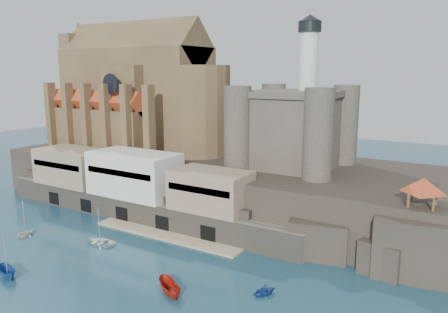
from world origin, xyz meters
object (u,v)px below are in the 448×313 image
at_px(church, 141,98).
at_px(pavilion, 423,188).
at_px(boat_2, 8,277).
at_px(castle_keep, 293,125).

xyz_separation_m(church, pavilion, (66.13, -15.85, -9.40)).
distance_m(church, pavilion, 68.65).
height_order(church, boat_2, church).
height_order(church, pavilion, church).
relative_size(pavilion, boat_2, 1.31).
distance_m(church, boat_2, 55.20).
relative_size(castle_keep, boat_2, 6.00).
bearing_deg(church, castle_keep, -1.11).
height_order(castle_keep, pavilion, castle_keep).
distance_m(pavilion, boat_2, 60.20).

